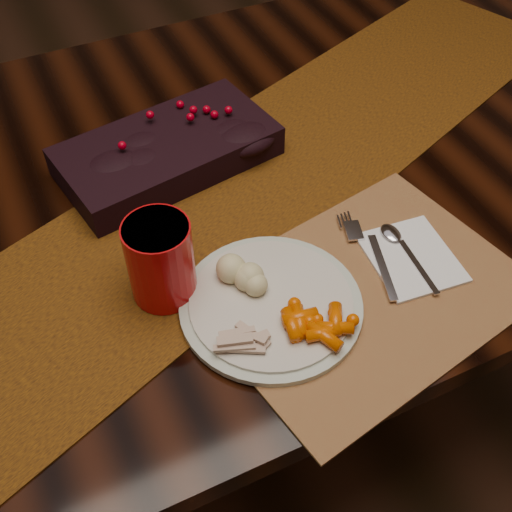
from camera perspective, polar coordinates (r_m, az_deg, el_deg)
name	(u,v)px	position (r m, az deg, el deg)	size (l,w,h in m)	color
floor	(224,397)	(1.68, -2.87, -12.38)	(5.00, 5.00, 0.00)	black
dining_table	(217,308)	(1.37, -3.46, -4.65)	(1.80, 1.00, 0.75)	black
table_runner	(245,187)	(1.06, -1.02, 6.13)	(1.61, 0.33, 0.00)	black
centerpiece	(167,147)	(1.10, -7.92, 9.57)	(0.36, 0.18, 0.07)	black
placemat_main	(365,293)	(0.92, 9.71, -3.22)	(0.43, 0.32, 0.00)	brown
dinner_plate	(271,304)	(0.89, 1.34, -4.29)	(0.25, 0.25, 0.01)	beige
baby_carrots	(298,321)	(0.85, 3.73, -5.82)	(0.11, 0.09, 0.02)	#CE4D00
mashed_potatoes	(240,274)	(0.88, -1.45, -1.58)	(0.08, 0.07, 0.04)	tan
turkey_shreds	(243,339)	(0.83, -1.14, -7.37)	(0.06, 0.06, 0.01)	#B6A59C
napkin	(411,257)	(0.98, 13.63, -0.13)	(0.12, 0.14, 0.00)	white
fork	(375,257)	(0.96, 10.52, -0.10)	(0.02, 0.16, 0.00)	white
spoon	(409,256)	(0.97, 13.48, 0.01)	(0.03, 0.14, 0.00)	silver
red_cup	(160,260)	(0.87, -8.49, -0.40)	(0.09, 0.09, 0.13)	#B00A0D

